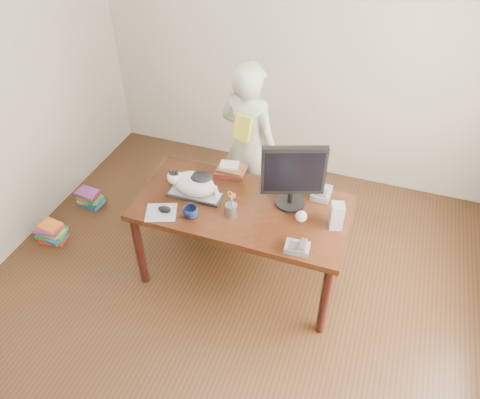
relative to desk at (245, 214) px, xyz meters
name	(u,v)px	position (x,y,z in m)	size (l,w,h in m)	color
room	(208,191)	(0.00, -0.68, 0.75)	(4.50, 4.50, 4.50)	black
desk	(245,214)	(0.00, 0.00, 0.00)	(1.60, 0.80, 0.75)	black
keyboard	(195,195)	(-0.38, -0.09, 0.16)	(0.42, 0.16, 0.03)	black
cat	(193,183)	(-0.39, -0.09, 0.27)	(0.41, 0.21, 0.23)	white
monitor	(293,174)	(0.34, 0.05, 0.44)	(0.45, 0.29, 0.52)	black
pen_cup	(231,209)	(-0.04, -0.20, 0.21)	(0.11, 0.11, 0.22)	gray
mousepad	(161,212)	(-0.54, -0.35, 0.15)	(0.28, 0.27, 0.01)	#A6AAB2
mouse	(165,209)	(-0.52, -0.33, 0.17)	(0.12, 0.10, 0.04)	black
coffee_mug	(191,212)	(-0.31, -0.32, 0.19)	(0.11, 0.11, 0.09)	black
phone	(298,247)	(0.50, -0.38, 0.17)	(0.17, 0.15, 0.07)	slate
speaker	(337,216)	(0.69, -0.07, 0.25)	(0.11, 0.12, 0.20)	gray
baseball	(301,216)	(0.45, -0.09, 0.19)	(0.08, 0.08, 0.08)	beige
book_stack	(231,170)	(-0.22, 0.27, 0.19)	(0.26, 0.20, 0.09)	#551A16
calculator	(321,193)	(0.53, 0.23, 0.17)	(0.14, 0.19, 0.06)	slate
person	(249,146)	(-0.20, 0.66, 0.17)	(0.56, 0.37, 1.55)	white
held_book	(243,128)	(-0.20, 0.49, 0.45)	(0.16, 0.12, 0.20)	gold
book_pile_a	(52,232)	(-1.75, -0.28, -0.51)	(0.27, 0.22, 0.18)	#A72417
book_pile_b	(89,198)	(-1.72, 0.27, -0.53)	(0.26, 0.20, 0.15)	#164B88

